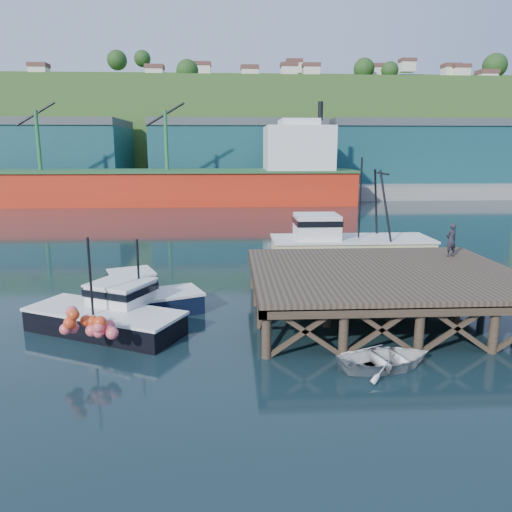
{
  "coord_description": "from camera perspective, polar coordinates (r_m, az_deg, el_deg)",
  "views": [
    {
      "loc": [
        -1.5,
        -21.86,
        7.58
      ],
      "look_at": [
        -0.23,
        2.0,
        2.4
      ],
      "focal_mm": 35.0,
      "sensor_mm": 36.0,
      "label": 1
    }
  ],
  "objects": [
    {
      "name": "ground",
      "position": [
        23.18,
        0.83,
        -6.84
      ],
      "size": [
        300.0,
        300.0,
        0.0
      ],
      "primitive_type": "plane",
      "color": "black",
      "rests_on": "ground"
    },
    {
      "name": "wharf",
      "position": [
        23.46,
        14.42,
        -2.06
      ],
      "size": [
        12.0,
        10.0,
        2.62
      ],
      "color": "brown",
      "rests_on": "ground"
    },
    {
      "name": "far_quay",
      "position": [
        92.1,
        -2.12,
        8.13
      ],
      "size": [
        160.0,
        40.0,
        2.0
      ],
      "primitive_type": "cube",
      "color": "gray",
      "rests_on": "ground"
    },
    {
      "name": "warehouse_left",
      "position": [
        93.1,
        -24.57,
        10.49
      ],
      "size": [
        32.0,
        16.0,
        9.0
      ],
      "primitive_type": "cube",
      "color": "#184D50",
      "rests_on": "far_quay"
    },
    {
      "name": "warehouse_mid",
      "position": [
        86.88,
        -2.09,
        11.52
      ],
      "size": [
        28.0,
        16.0,
        9.0
      ],
      "primitive_type": "cube",
      "color": "#184D50",
      "rests_on": "far_quay"
    },
    {
      "name": "warehouse_right",
      "position": [
        92.4,
        17.22,
        11.03
      ],
      "size": [
        30.0,
        16.0,
        9.0
      ],
      "primitive_type": "cube",
      "color": "#184D50",
      "rests_on": "far_quay"
    },
    {
      "name": "cargo_ship",
      "position": [
        70.33,
        -8.82,
        8.62
      ],
      "size": [
        55.5,
        10.0,
        13.75
      ],
      "color": "red",
      "rests_on": "ground"
    },
    {
      "name": "hillside",
      "position": [
        121.91,
        -2.4,
        13.83
      ],
      "size": [
        220.0,
        50.0,
        22.0
      ],
      "primitive_type": "cube",
      "color": "#2D511E",
      "rests_on": "ground"
    },
    {
      "name": "boat_navy",
      "position": [
        23.83,
        -13.56,
        -4.78
      ],
      "size": [
        6.28,
        4.38,
        3.7
      ],
      "rotation": [
        0.0,
        0.0,
        0.39
      ],
      "color": "black",
      "rests_on": "ground"
    },
    {
      "name": "boat_black",
      "position": [
        22.06,
        -16.45,
        -6.27
      ],
      "size": [
        7.14,
        5.97,
        4.16
      ],
      "rotation": [
        0.0,
        0.0,
        -0.45
      ],
      "color": "black",
      "rests_on": "ground"
    },
    {
      "name": "trawler",
      "position": [
        33.49,
        10.44,
        1.48
      ],
      "size": [
        10.46,
        3.74,
        7.01
      ],
      "rotation": [
        0.0,
        0.0,
        -0.0
      ],
      "color": "beige",
      "rests_on": "ground"
    },
    {
      "name": "dinghy",
      "position": [
        18.42,
        14.64,
        -11.26
      ],
      "size": [
        3.88,
        3.13,
        0.71
      ],
      "primitive_type": "imported",
      "rotation": [
        0.0,
        0.0,
        1.79
      ],
      "color": "silver",
      "rests_on": "ground"
    },
    {
      "name": "dockworker",
      "position": [
        27.33,
        21.41,
        1.71
      ],
      "size": [
        0.72,
        0.59,
        1.72
      ],
      "primitive_type": "imported",
      "rotation": [
        0.0,
        0.0,
        3.47
      ],
      "color": "black",
      "rests_on": "wharf"
    }
  ]
}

